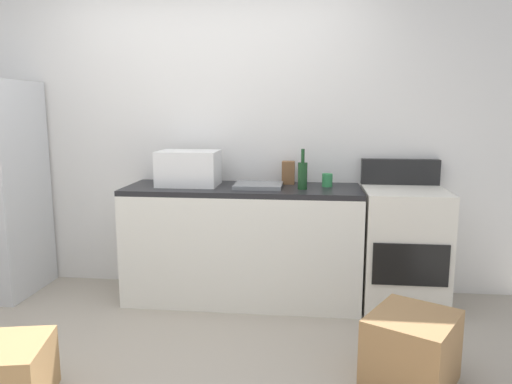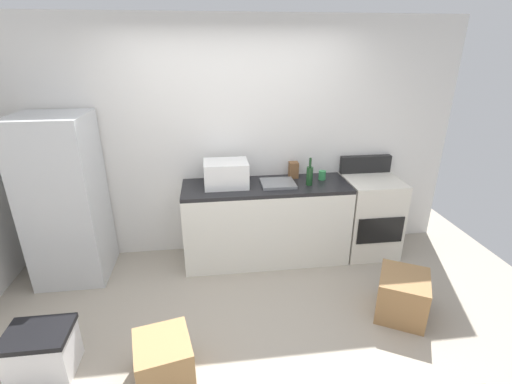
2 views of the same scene
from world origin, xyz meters
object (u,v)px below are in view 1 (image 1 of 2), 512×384
Objects in this scene: microwave at (189,168)px; wine_bottle at (303,175)px; stove_oven at (403,246)px; coffee_mug at (327,180)px; knife_block at (288,173)px; cardboard_box_small at (6,375)px; cardboard_box_medium at (412,350)px.

wine_bottle reaches higher than microwave.
stove_oven is 11.00× the size of coffee_mug.
wine_bottle is 0.28m from knife_block.
cardboard_box_small is (-1.64, -1.62, -0.79)m from coffee_mug.
cardboard_box_small is at bearing -134.67° from wine_bottle.
cardboard_box_medium is at bearing -37.25° from microwave.
microwave is (-1.65, 0.02, 0.57)m from stove_oven.
knife_block is at bearing 119.35° from cardboard_box_medium.
stove_oven reaches higher than cardboard_box_medium.
knife_block is (-0.12, 0.25, -0.02)m from wine_bottle.
stove_oven is at bearing -12.00° from knife_block.
cardboard_box_medium is 1.13× the size of cardboard_box_small.
coffee_mug is 2.43m from cardboard_box_small.
cardboard_box_small is (-1.45, -1.47, -0.85)m from wine_bottle.
cardboard_box_small is (-1.34, -1.72, -0.83)m from knife_block.
stove_oven is 1.16m from cardboard_box_medium.
knife_block reaches higher than coffee_mug.
cardboard_box_small is at bearing -110.05° from microwave.
coffee_mug is 0.21× the size of cardboard_box_medium.
cardboard_box_medium is 2.11m from cardboard_box_small.
wine_bottle is at bearing -174.94° from stove_oven.
knife_block is (-0.30, 0.11, 0.04)m from coffee_mug.
wine_bottle is 0.25m from coffee_mug.
microwave is 0.97× the size of cardboard_box_medium.
coffee_mug is at bearing 44.58° from cardboard_box_small.
stove_oven is 0.94m from wine_bottle.
cardboard_box_medium is (0.62, -1.05, -0.81)m from wine_bottle.
coffee_mug is at bearing -19.37° from knife_block.
wine_bottle is 1.47m from cardboard_box_medium.
coffee_mug is 1.48m from cardboard_box_medium.
coffee_mug is 0.56× the size of knife_block.
wine_bottle is at bearing -65.33° from knife_block.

